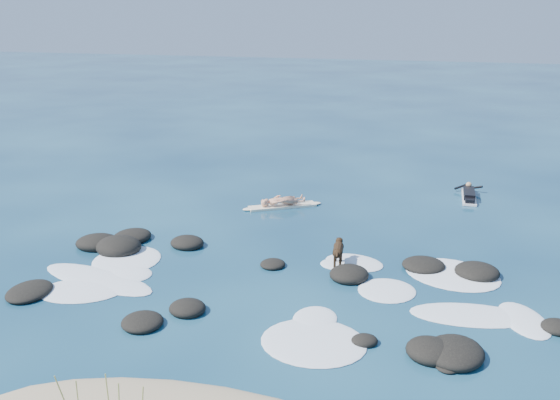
% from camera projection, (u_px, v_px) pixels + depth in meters
% --- Properties ---
extents(ground, '(160.00, 160.00, 0.00)m').
position_uv_depth(ground, '(301.00, 273.00, 18.16)').
color(ground, '#0A2642').
rests_on(ground, ground).
extents(reef_rocks, '(14.88, 7.01, 0.64)m').
position_uv_depth(reef_rocks, '(249.00, 276.00, 17.71)').
color(reef_rocks, black).
rests_on(reef_rocks, ground).
extents(breaking_foam, '(14.40, 7.69, 0.12)m').
position_uv_depth(breaking_foam, '(286.00, 290.00, 17.07)').
color(breaking_foam, white).
rests_on(breaking_foam, ground).
extents(standing_surfer_rig, '(2.83, 1.95, 1.80)m').
position_uv_depth(standing_surfer_rig, '(282.00, 190.00, 23.97)').
color(standing_surfer_rig, '#FDEDCA').
rests_on(standing_surfer_rig, ground).
extents(paddling_surfer_rig, '(1.17, 2.60, 0.45)m').
position_uv_depth(paddling_surfer_rig, '(469.00, 194.00, 25.34)').
color(paddling_surfer_rig, silver).
rests_on(paddling_surfer_rig, ground).
extents(dog, '(0.41, 1.22, 0.78)m').
position_uv_depth(dog, '(338.00, 249.00, 18.57)').
color(dog, black).
rests_on(dog, ground).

